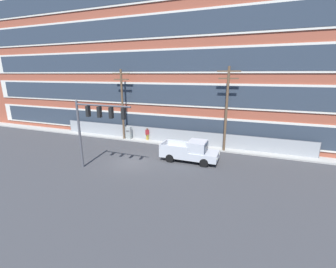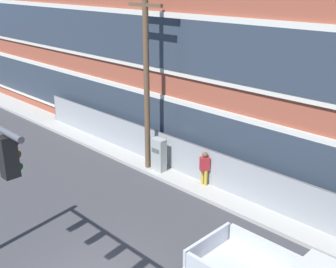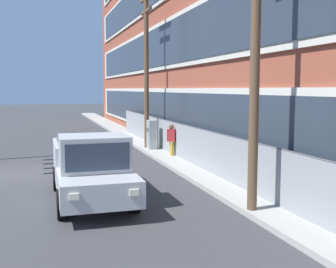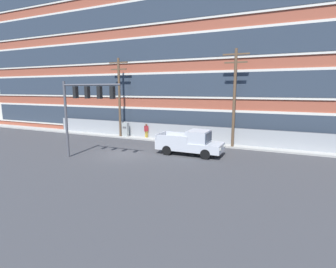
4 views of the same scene
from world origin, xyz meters
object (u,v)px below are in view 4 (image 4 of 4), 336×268
traffic_signal_mast (83,102)px  electrical_cabinet (126,130)px  utility_pole_near_corner (119,95)px  utility_pole_midblock (234,95)px  pickup_truck_silver (191,143)px  pedestrian_near_cabinet (146,130)px

traffic_signal_mast → electrical_cabinet: (-2.33, 9.09, -3.64)m
utility_pole_near_corner → utility_pole_midblock: size_ratio=0.98×
pickup_truck_silver → pedestrian_near_cabinet: bearing=146.0°
pedestrian_near_cabinet → pickup_truck_silver: bearing=-34.0°
utility_pole_near_corner → electrical_cabinet: 4.01m
traffic_signal_mast → utility_pole_near_corner: utility_pole_near_corner is taller
utility_pole_midblock → utility_pole_near_corner: bearing=179.1°
pickup_truck_silver → pedestrian_near_cabinet: 8.30m
electrical_cabinet → pedestrian_near_cabinet: size_ratio=1.02×
pickup_truck_silver → utility_pole_near_corner: (-9.96, 4.16, 3.85)m
traffic_signal_mast → pedestrian_near_cabinet: bearing=89.2°
pickup_truck_silver → pedestrian_near_cabinet: size_ratio=3.29×
pickup_truck_silver → utility_pole_midblock: (2.65, 3.96, 3.96)m
electrical_cabinet → utility_pole_near_corner: bearing=-169.8°
pedestrian_near_cabinet → utility_pole_near_corner: bearing=-171.1°
pedestrian_near_cabinet → utility_pole_midblock: bearing=-4.1°
traffic_signal_mast → utility_pole_midblock: utility_pole_midblock is taller
traffic_signal_mast → pedestrian_near_cabinet: size_ratio=3.57×
traffic_signal_mast → pedestrian_near_cabinet: (0.12, 9.46, -3.53)m
traffic_signal_mast → utility_pole_midblock: bearing=42.3°
utility_pole_midblock → pedestrian_near_cabinet: bearing=175.9°
electrical_cabinet → utility_pole_midblock: bearing=-1.5°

